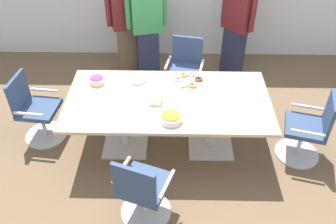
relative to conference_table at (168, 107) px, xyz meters
The scene contains 14 objects.
ground_plane 0.63m from the conference_table, ahead, with size 10.00×10.00×0.01m, color brown.
conference_table is the anchor object (origin of this frame).
office_chair_0 1.14m from the conference_table, 78.28° to the left, with size 0.64×0.64×0.91m.
office_chair_1 1.71m from the conference_table, behind, with size 0.60×0.60×0.91m.
office_chair_2 1.14m from the conference_table, 102.15° to the right, with size 0.69×0.69×0.91m.
office_chair_3 1.71m from the conference_table, ahead, with size 0.66×0.66×0.91m.
person_standing_0 1.83m from the conference_table, 111.20° to the left, with size 0.60×0.35×1.74m.
person_standing_1 1.62m from the conference_table, 102.49° to the left, with size 0.61×0.32×1.77m.
person_standing_2 2.02m from the conference_table, 59.72° to the left, with size 0.48×0.50×1.67m.
snack_bowl_chips_orange 0.44m from the conference_table, 84.57° to the right, with size 0.25×0.25×0.11m.
snack_bowl_candy_mix 0.95m from the conference_table, 161.30° to the left, with size 0.18×0.18×0.11m.
donut_platter 0.47m from the conference_table, 56.46° to the left, with size 0.36×0.35×0.04m.
plate_stack 0.55m from the conference_table, 137.01° to the left, with size 0.20×0.20×0.04m.
napkin_pile 0.23m from the conference_table, 154.82° to the right, with size 0.14×0.14×0.09m, color white.
Camera 1 is at (0.07, -3.34, 3.29)m, focal length 38.21 mm.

